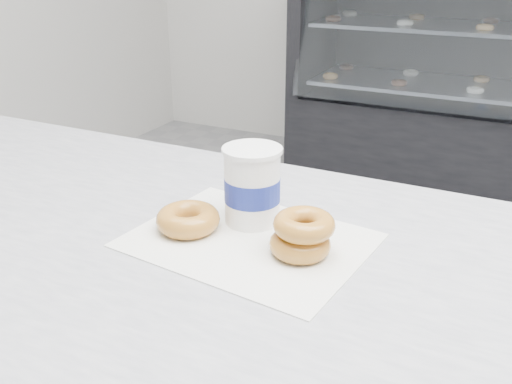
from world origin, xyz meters
TOP-DOWN VIEW (x-y plane):
  - wax_paper at (-0.27, -0.54)m, footprint 0.37×0.30m
  - donut_single at (-0.37, -0.55)m, footprint 0.12×0.12m
  - donut_stack at (-0.18, -0.55)m, footprint 0.12×0.12m
  - coffee_cup at (-0.29, -0.48)m, footprint 0.09×0.09m

SIDE VIEW (x-z plane):
  - wax_paper at x=-0.27m, z-range 0.90..0.90m
  - donut_single at x=-0.37m, z-range 0.90..0.94m
  - donut_stack at x=-0.18m, z-range 0.90..0.96m
  - coffee_cup at x=-0.29m, z-range 0.90..1.03m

